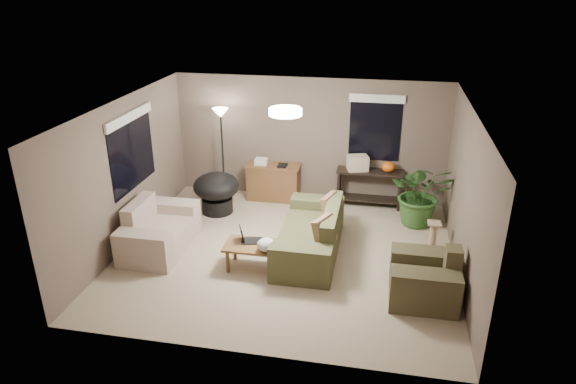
% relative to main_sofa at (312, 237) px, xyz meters
% --- Properties ---
extents(room_shell, '(5.50, 5.50, 5.50)m').
position_rel_main_sofa_xyz_m(room_shell, '(-0.42, -0.15, 0.96)').
color(room_shell, '#BCAC8C').
rests_on(room_shell, ground).
extents(main_sofa, '(0.95, 2.20, 0.85)m').
position_rel_main_sofa_xyz_m(main_sofa, '(0.00, 0.00, 0.00)').
color(main_sofa, '#4C4C2E').
rests_on(main_sofa, ground).
extents(throw_pillows, '(0.40, 1.40, 0.47)m').
position_rel_main_sofa_xyz_m(throw_pillows, '(0.26, -0.00, 0.36)').
color(throw_pillows, '#8C7251').
rests_on(throw_pillows, main_sofa).
extents(loveseat, '(0.90, 1.60, 0.85)m').
position_rel_main_sofa_xyz_m(loveseat, '(-2.60, -0.34, 0.00)').
color(loveseat, beige).
rests_on(loveseat, ground).
extents(armchair, '(0.95, 1.00, 0.85)m').
position_rel_main_sofa_xyz_m(armchair, '(1.78, -1.00, 0.00)').
color(armchair, '#48432B').
rests_on(armchair, ground).
extents(coffee_table, '(1.00, 0.55, 0.42)m').
position_rel_main_sofa_xyz_m(coffee_table, '(-0.79, -0.68, 0.06)').
color(coffee_table, brown).
rests_on(coffee_table, ground).
extents(laptop, '(0.42, 0.30, 0.24)m').
position_rel_main_sofa_xyz_m(laptop, '(-0.96, -0.58, 0.19)').
color(laptop, black).
rests_on(laptop, coffee_table).
extents(plastic_bag, '(0.35, 0.33, 0.21)m').
position_rel_main_sofa_xyz_m(plastic_bag, '(-0.59, -0.83, 0.23)').
color(plastic_bag, white).
rests_on(plastic_bag, coffee_table).
extents(desk, '(1.10, 0.50, 0.75)m').
position_rel_main_sofa_xyz_m(desk, '(-1.12, 2.07, 0.08)').
color(desk, brown).
rests_on(desk, ground).
extents(desk_papers, '(0.67, 0.26, 0.12)m').
position_rel_main_sofa_xyz_m(desk_papers, '(-1.27, 2.06, 0.51)').
color(desk_papers, silver).
rests_on(desk_papers, desk).
extents(console_table, '(1.30, 0.40, 0.75)m').
position_rel_main_sofa_xyz_m(console_table, '(0.84, 2.11, 0.14)').
color(console_table, black).
rests_on(console_table, ground).
extents(pumpkin, '(0.29, 0.29, 0.21)m').
position_rel_main_sofa_xyz_m(pumpkin, '(1.19, 2.11, 0.56)').
color(pumpkin, orange).
rests_on(pumpkin, console_table).
extents(cardboard_box, '(0.46, 0.40, 0.29)m').
position_rel_main_sofa_xyz_m(cardboard_box, '(0.59, 2.11, 0.60)').
color(cardboard_box, beige).
rests_on(cardboard_box, console_table).
extents(papasan_chair, '(1.12, 1.12, 0.80)m').
position_rel_main_sofa_xyz_m(papasan_chair, '(-2.06, 1.23, 0.17)').
color(papasan_chair, black).
rests_on(papasan_chair, ground).
extents(floor_lamp, '(0.32, 0.32, 1.91)m').
position_rel_main_sofa_xyz_m(floor_lamp, '(-2.14, 1.93, 1.30)').
color(floor_lamp, black).
rests_on(floor_lamp, ground).
extents(ceiling_fixture, '(0.50, 0.50, 0.10)m').
position_rel_main_sofa_xyz_m(ceiling_fixture, '(-0.42, -0.15, 2.15)').
color(ceiling_fixture, white).
rests_on(ceiling_fixture, room_shell).
extents(houseplant, '(1.11, 1.23, 0.96)m').
position_rel_main_sofa_xyz_m(houseplant, '(1.81, 1.44, 0.19)').
color(houseplant, '#2D5923').
rests_on(houseplant, ground).
extents(cat_scratching_post, '(0.32, 0.32, 0.50)m').
position_rel_main_sofa_xyz_m(cat_scratching_post, '(2.00, 0.50, -0.08)').
color(cat_scratching_post, tan).
rests_on(cat_scratching_post, ground).
extents(window_left, '(0.05, 1.56, 1.33)m').
position_rel_main_sofa_xyz_m(window_left, '(-3.15, 0.15, 1.49)').
color(window_left, black).
rests_on(window_left, room_shell).
extents(window_back, '(1.06, 0.05, 1.33)m').
position_rel_main_sofa_xyz_m(window_back, '(0.88, 2.33, 1.49)').
color(window_back, black).
rests_on(window_back, room_shell).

